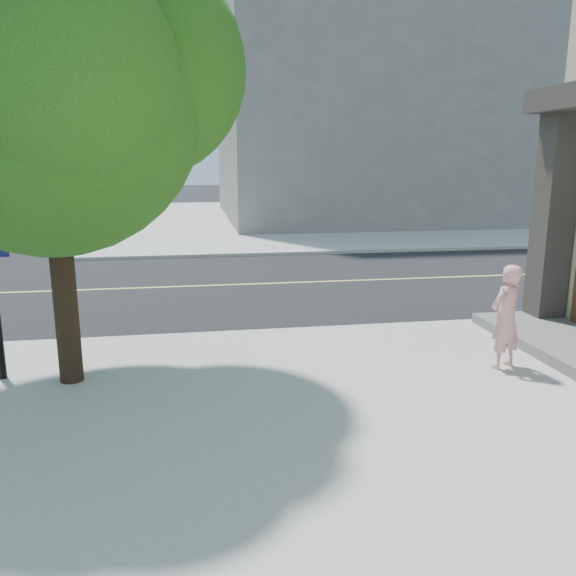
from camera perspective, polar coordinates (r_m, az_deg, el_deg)
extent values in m
plane|color=black|center=(11.03, -25.58, -5.41)|extent=(140.00, 140.00, 0.00)
cube|color=black|center=(15.25, -21.06, -0.25)|extent=(140.00, 9.00, 0.01)
cube|color=#A7A69D|center=(33.39, 8.75, 7.10)|extent=(29.00, 25.00, 0.12)
cube|color=#35302B|center=(11.67, 25.07, 6.73)|extent=(0.55, 0.55, 4.20)
cube|color=slate|center=(34.11, 9.74, 19.06)|extent=(18.00, 16.00, 14.00)
imported|color=pink|center=(9.07, 21.01, -2.71)|extent=(0.68, 0.58, 1.58)
cylinder|color=black|center=(8.35, -21.69, 1.81)|extent=(0.32, 0.32, 3.24)
sphere|color=#275C15|center=(8.25, -22.96, 16.71)|extent=(3.96, 3.96, 3.96)
sphere|color=#275C15|center=(8.69, -15.01, 20.59)|extent=(3.06, 3.06, 3.06)
sphere|color=#275C15|center=(7.25, -22.08, 19.64)|extent=(2.70, 2.70, 2.70)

